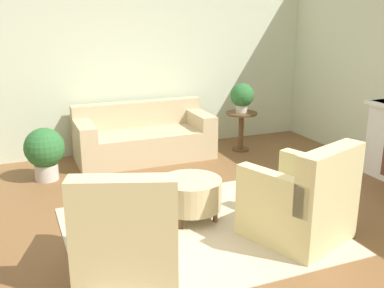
{
  "coord_description": "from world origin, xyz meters",
  "views": [
    {
      "loc": [
        -1.63,
        -3.8,
        2.15
      ],
      "look_at": [
        0.15,
        0.55,
        0.75
      ],
      "focal_mm": 42.0,
      "sensor_mm": 36.0,
      "label": 1
    }
  ],
  "objects_px": {
    "side_table": "(241,125)",
    "potted_plant_on_side_table": "(242,96)",
    "armchair_left": "(129,236)",
    "armchair_right": "(302,203)",
    "couch": "(144,138)",
    "ottoman_table": "(191,193)",
    "potted_plant_floor": "(45,151)"
  },
  "relations": [
    {
      "from": "side_table",
      "to": "potted_plant_on_side_table",
      "type": "distance_m",
      "value": 0.46
    },
    {
      "from": "side_table",
      "to": "potted_plant_on_side_table",
      "type": "height_order",
      "value": "potted_plant_on_side_table"
    },
    {
      "from": "armchair_left",
      "to": "potted_plant_on_side_table",
      "type": "xyz_separation_m",
      "value": [
        2.55,
        2.79,
        0.51
      ]
    },
    {
      "from": "armchair_right",
      "to": "couch",
      "type": "bearing_deg",
      "value": 102.97
    },
    {
      "from": "side_table",
      "to": "couch",
      "type": "bearing_deg",
      "value": 171.86
    },
    {
      "from": "couch",
      "to": "armchair_left",
      "type": "bearing_deg",
      "value": -108.67
    },
    {
      "from": "armchair_right",
      "to": "ottoman_table",
      "type": "bearing_deg",
      "value": 135.28
    },
    {
      "from": "ottoman_table",
      "to": "potted_plant_floor",
      "type": "distance_m",
      "value": 2.23
    },
    {
      "from": "armchair_left",
      "to": "potted_plant_floor",
      "type": "distance_m",
      "value": 2.64
    },
    {
      "from": "armchair_left",
      "to": "potted_plant_on_side_table",
      "type": "relative_size",
      "value": 2.37
    },
    {
      "from": "ottoman_table",
      "to": "potted_plant_floor",
      "type": "xyz_separation_m",
      "value": [
        -1.33,
        1.79,
        0.11
      ]
    },
    {
      "from": "armchair_right",
      "to": "side_table",
      "type": "xyz_separation_m",
      "value": [
        0.84,
        2.79,
        0.05
      ]
    },
    {
      "from": "armchair_right",
      "to": "ottoman_table",
      "type": "height_order",
      "value": "armchair_right"
    },
    {
      "from": "ottoman_table",
      "to": "side_table",
      "type": "bearing_deg",
      "value": 49.87
    },
    {
      "from": "potted_plant_on_side_table",
      "to": "potted_plant_floor",
      "type": "height_order",
      "value": "potted_plant_on_side_table"
    },
    {
      "from": "potted_plant_on_side_table",
      "to": "armchair_right",
      "type": "bearing_deg",
      "value": -106.77
    },
    {
      "from": "potted_plant_on_side_table",
      "to": "potted_plant_floor",
      "type": "distance_m",
      "value": 3.03
    },
    {
      "from": "armchair_right",
      "to": "potted_plant_on_side_table",
      "type": "distance_m",
      "value": 2.96
    },
    {
      "from": "ottoman_table",
      "to": "potted_plant_floor",
      "type": "bearing_deg",
      "value": 126.55
    },
    {
      "from": "ottoman_table",
      "to": "potted_plant_on_side_table",
      "type": "bearing_deg",
      "value": 49.87
    },
    {
      "from": "armchair_left",
      "to": "armchair_right",
      "type": "bearing_deg",
      "value": 0.0
    },
    {
      "from": "side_table",
      "to": "potted_plant_on_side_table",
      "type": "xyz_separation_m",
      "value": [
        0.0,
        -0.0,
        0.46
      ]
    },
    {
      "from": "side_table",
      "to": "potted_plant_floor",
      "type": "xyz_separation_m",
      "value": [
        -2.99,
        -0.19,
        -0.02
      ]
    },
    {
      "from": "couch",
      "to": "side_table",
      "type": "distance_m",
      "value": 1.55
    },
    {
      "from": "couch",
      "to": "side_table",
      "type": "bearing_deg",
      "value": -8.14
    },
    {
      "from": "couch",
      "to": "armchair_right",
      "type": "height_order",
      "value": "armchair_right"
    },
    {
      "from": "armchair_left",
      "to": "potted_plant_on_side_table",
      "type": "bearing_deg",
      "value": 47.57
    },
    {
      "from": "armchair_left",
      "to": "potted_plant_on_side_table",
      "type": "height_order",
      "value": "potted_plant_on_side_table"
    },
    {
      "from": "side_table",
      "to": "potted_plant_on_side_table",
      "type": "relative_size",
      "value": 1.35
    },
    {
      "from": "couch",
      "to": "side_table",
      "type": "relative_size",
      "value": 3.25
    },
    {
      "from": "couch",
      "to": "potted_plant_on_side_table",
      "type": "bearing_deg",
      "value": -8.14
    },
    {
      "from": "potted_plant_floor",
      "to": "side_table",
      "type": "bearing_deg",
      "value": 3.56
    }
  ]
}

